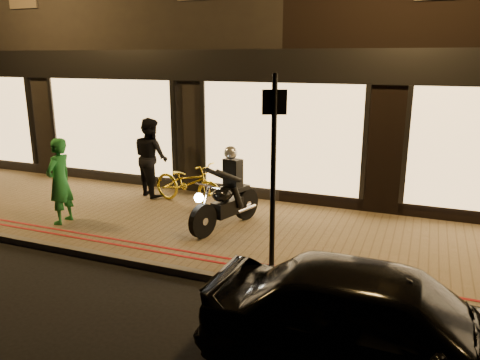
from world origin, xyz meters
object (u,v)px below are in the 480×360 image
at_px(person_green, 60,181).
at_px(bicycle_gold, 188,183).
at_px(sign_post, 273,166).
at_px(parked_car, 385,326).
at_px(motorcycle, 227,197).

bearing_deg(person_green, bicycle_gold, 135.72).
height_order(sign_post, bicycle_gold, sign_post).
bearing_deg(bicycle_gold, parked_car, -122.29).
bearing_deg(parked_car, bicycle_gold, 47.32).
height_order(motorcycle, person_green, person_green).
distance_m(person_green, parked_car, 6.82).
height_order(sign_post, parked_car, sign_post).
xyz_separation_m(sign_post, parked_car, (1.81, -1.78, -1.14)).
xyz_separation_m(motorcycle, bicycle_gold, (-1.42, 1.06, -0.13)).
bearing_deg(motorcycle, person_green, -146.22).
distance_m(sign_post, parked_car, 2.78).
relative_size(person_green, parked_car, 0.44).
xyz_separation_m(motorcycle, person_green, (-3.16, -0.98, 0.24)).
xyz_separation_m(motorcycle, sign_post, (1.42, -1.57, 1.06)).
bearing_deg(parked_car, sign_post, 46.17).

